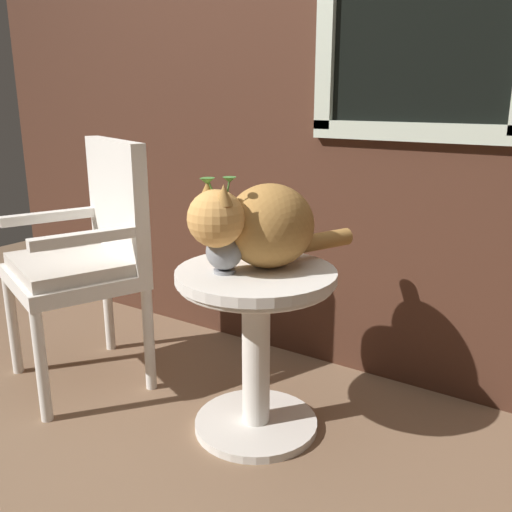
# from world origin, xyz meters

# --- Properties ---
(ground_plane) EXTENTS (6.00, 6.00, 0.00)m
(ground_plane) POSITION_xyz_m (0.00, 0.00, 0.00)
(ground_plane) COLOR #7F6047
(back_wall) EXTENTS (4.00, 0.07, 2.60)m
(back_wall) POSITION_xyz_m (0.01, 0.83, 1.31)
(back_wall) COLOR #47281C
(back_wall) RESTS_ON ground_plane
(wicker_side_table) EXTENTS (0.55, 0.55, 0.61)m
(wicker_side_table) POSITION_xyz_m (0.14, 0.19, 0.41)
(wicker_side_table) COLOR silver
(wicker_side_table) RESTS_ON ground_plane
(wicker_chair) EXTENTS (0.65, 0.62, 1.01)m
(wicker_chair) POSITION_xyz_m (-0.65, 0.15, 0.57)
(wicker_chair) COLOR silver
(wicker_chair) RESTS_ON ground_plane
(cat) EXTENTS (0.39, 0.63, 0.31)m
(cat) POSITION_xyz_m (0.14, 0.22, 0.76)
(cat) COLOR #AD7A3D
(cat) RESTS_ON wicker_side_table
(pewter_vase_with_ivy) EXTENTS (0.13, 0.13, 0.32)m
(pewter_vase_with_ivy) POSITION_xyz_m (0.07, 0.11, 0.70)
(pewter_vase_with_ivy) COLOR gray
(pewter_vase_with_ivy) RESTS_ON wicker_side_table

